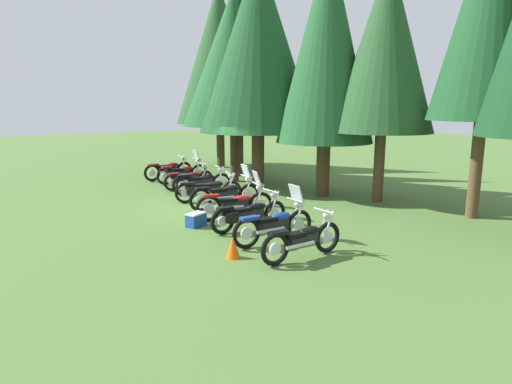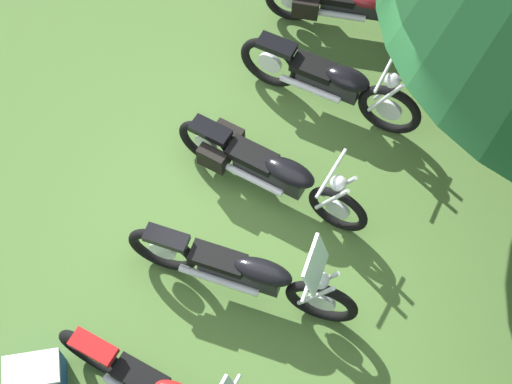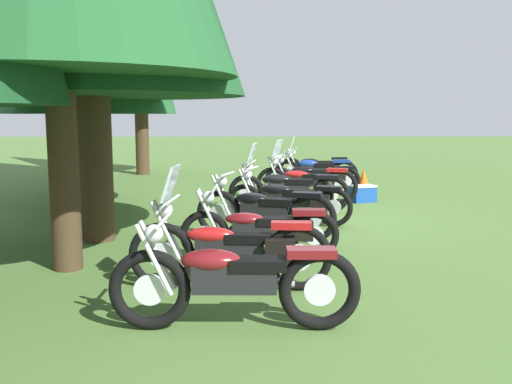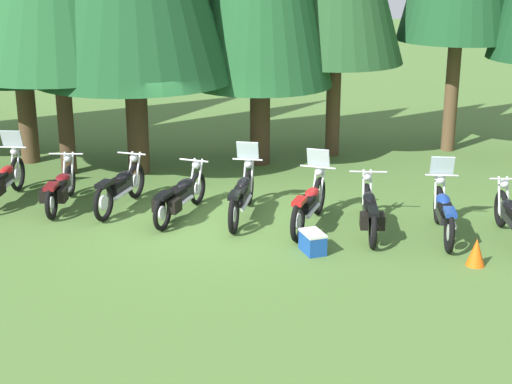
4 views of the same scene
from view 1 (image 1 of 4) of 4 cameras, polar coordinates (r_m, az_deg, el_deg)
ground_plane at (r=14.68m, az=-5.41°, el=-1.67°), size 80.00×80.00×0.00m
motorcycle_0 at (r=19.83m, az=-11.27°, el=2.93°), size 0.65×2.28×1.03m
motorcycle_1 at (r=18.79m, az=-9.62°, el=2.56°), size 0.62×2.27×1.39m
motorcycle_2 at (r=17.50m, az=-8.83°, el=1.78°), size 0.71×2.14×0.99m
motorcycle_3 at (r=16.39m, az=-6.97°, el=1.34°), size 0.84×2.19×1.03m
motorcycle_4 at (r=15.08m, az=-6.33°, el=0.41°), size 1.03×2.21×0.99m
motorcycle_5 at (r=14.03m, az=-3.87°, el=-0.20°), size 0.66×2.42×1.38m
motorcycle_6 at (r=12.71m, az=-2.62°, el=-1.45°), size 0.96×2.22×1.39m
motorcycle_7 at (r=11.64m, az=-1.02°, el=-2.83°), size 0.72×2.33×1.00m
motorcycle_8 at (r=10.50m, az=2.47°, el=-4.15°), size 0.62×2.24×1.38m
motorcycle_9 at (r=9.53m, az=6.14°, el=-6.09°), size 0.62×2.18×1.01m
pine_tree_0 at (r=23.38m, az=-4.81°, el=17.37°), size 4.49×4.49×9.25m
pine_tree_1 at (r=20.56m, az=-2.38°, el=17.96°), size 2.91×2.91×9.37m
pine_tree_2 at (r=18.97m, az=-2.94°, el=16.91°), size 4.33×4.33×7.92m
pine_tree_3 at (r=17.70m, az=0.27°, el=18.66°), size 4.58×4.58×8.92m
pine_tree_4 at (r=16.08m, az=9.18°, el=18.54°), size 3.44×3.44×8.79m
pine_tree_5 at (r=15.46m, az=16.49°, el=17.74°), size 3.33×3.33×7.94m
pine_tree_6 at (r=14.37m, az=28.36°, el=20.87°), size 2.99×2.99×9.19m
picnic_cooler at (r=12.14m, az=-7.80°, el=-3.56°), size 0.49×0.62×0.38m
traffic_cone at (r=9.60m, az=-3.02°, el=-7.18°), size 0.32×0.32×0.48m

